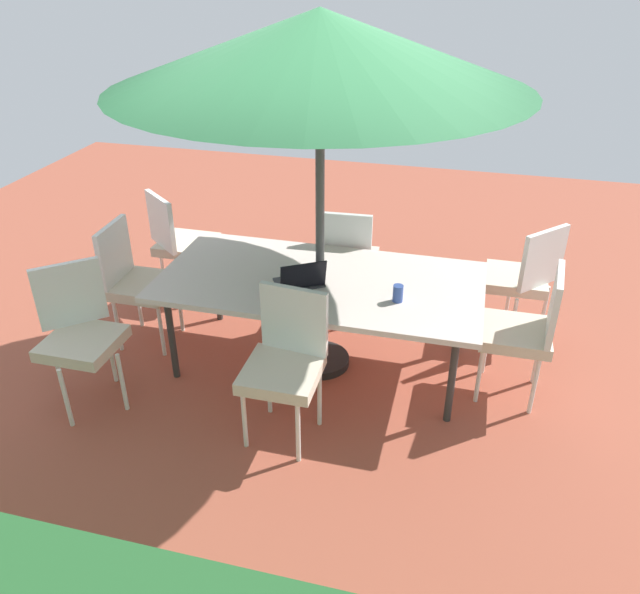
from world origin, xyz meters
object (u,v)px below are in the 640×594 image
Objects in this scene: chair_west at (526,327)px; chair_south at (346,256)px; dining_table at (320,284)px; cup at (398,293)px; chair_northeast at (79,330)px; chair_southeast at (180,240)px; chair_east at (136,278)px; laptop at (300,280)px; chair_southwest at (523,275)px; chair_north at (285,359)px; patio_umbrella at (320,51)px.

chair_west is 1.00× the size of chair_south.
dining_table is 19.49× the size of cup.
chair_southeast is at bearing 47.79° from chair_northeast.
chair_southeast and chair_east have the same top height.
chair_northeast is 1.51m from laptop.
chair_west and chair_northeast have the same top height.
chair_southwest and chair_south have the same top height.
chair_north is 0.67m from laptop.
chair_southeast is 2.05m from chair_north.
chair_south is at bearing -139.51° from chair_southeast.
patio_umbrella is 1.85m from chair_north.
patio_umbrella reaches higher than cup.
chair_west is 1.00× the size of chair_north.
chair_southeast is at bearing -98.67° from chair_west.
chair_north is at bearing 88.21° from patio_umbrella.
chair_northeast is at bearing -6.47° from laptop.
chair_north is at bearing -40.98° from chair_northeast.
chair_west is 2.44× the size of laptop.
chair_southeast is (1.43, -0.72, -1.68)m from patio_umbrella.
chair_northeast reaches higher than dining_table.
chair_south is at bearing -92.10° from patio_umbrella.
chair_east and chair_north have the same top height.
chair_east and chair_west have the same top height.
chair_southeast is at bearing -26.52° from dining_table.
chair_north is at bearing 64.79° from laptop.
laptop is (0.10, 0.13, 0.09)m from dining_table.
chair_southwest is (-2.86, -0.05, 0.00)m from chair_southeast.
dining_table is at bearing -160.13° from laptop.
laptop reaches higher than cup.
patio_umbrella reaches higher than chair_north.
chair_northeast is at bearing 16.94° from cup.
chair_north is (-1.42, 0.74, 0.00)m from chair_east.
patio_umbrella is 2.62× the size of chair_south.
chair_southeast is at bearing -65.04° from laptop.
chair_north reaches higher than dining_table.
chair_south is at bearing 94.63° from chair_north.
patio_umbrella reaches higher than dining_table.
laptop is at bearing -173.75° from chair_southeast.
chair_east is 1.00× the size of chair_south.
chair_southeast is at bearing -1.49° from chair_south.
chair_south reaches higher than dining_table.
chair_northeast is at bearing 28.62° from patio_umbrella.
dining_table is 0.77m from chair_south.
patio_umbrella is at bearing -91.77° from chair_east.
chair_southeast is (1.43, -0.72, -0.13)m from dining_table.
chair_south is at bearing -130.85° from laptop.
cup is at bearing 144.28° from laptop.
cup is at bearing 117.18° from chair_south.
chair_west is (-1.42, 0.01, -0.13)m from dining_table.
chair_north is at bearing -0.74° from chair_southwest.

